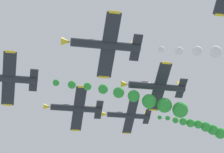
{
  "coord_description": "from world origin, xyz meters",
  "views": [
    {
      "loc": [
        -65.88,
        12.97,
        63.61
      ],
      "look_at": [
        0.0,
        0.0,
        92.01
      ],
      "focal_mm": 75.47,
      "sensor_mm": 36.0,
      "label": 1
    }
  ],
  "objects_px": {
    "airplane_lead": "(5,78)",
    "airplane_right_inner": "(75,108)",
    "airplane_left_outer": "(156,86)",
    "airplane_left_inner": "(104,45)",
    "airplane_trailing": "(128,115)"
  },
  "relations": [
    {
      "from": "airplane_lead",
      "to": "airplane_left_outer",
      "type": "height_order",
      "value": "airplane_left_outer"
    },
    {
      "from": "airplane_lead",
      "to": "airplane_trailing",
      "type": "bearing_deg",
      "value": -44.44
    },
    {
      "from": "airplane_left_inner",
      "to": "airplane_lead",
      "type": "bearing_deg",
      "value": 44.2
    },
    {
      "from": "airplane_lead",
      "to": "airplane_right_inner",
      "type": "height_order",
      "value": "airplane_right_inner"
    },
    {
      "from": "airplane_left_inner",
      "to": "airplane_right_inner",
      "type": "distance_m",
      "value": 25.07
    },
    {
      "from": "airplane_lead",
      "to": "airplane_right_inner",
      "type": "distance_m",
      "value": 17.02
    },
    {
      "from": "airplane_right_inner",
      "to": "airplane_left_outer",
      "type": "relative_size",
      "value": 1.0
    },
    {
      "from": "airplane_left_outer",
      "to": "airplane_left_inner",
      "type": "bearing_deg",
      "value": 140.64
    },
    {
      "from": "airplane_lead",
      "to": "airplane_right_inner",
      "type": "xyz_separation_m",
      "value": [
        12.15,
        -11.92,
        0.23
      ]
    },
    {
      "from": "airplane_left_inner",
      "to": "airplane_left_outer",
      "type": "distance_m",
      "value": 16.57
    },
    {
      "from": "airplane_right_inner",
      "to": "airplane_left_inner",
      "type": "bearing_deg",
      "value": -178.54
    },
    {
      "from": "airplane_lead",
      "to": "airplane_trailing",
      "type": "relative_size",
      "value": 1.0
    },
    {
      "from": "airplane_left_inner",
      "to": "airplane_right_inner",
      "type": "xyz_separation_m",
      "value": [
        25.07,
        0.64,
        -0.11
      ]
    },
    {
      "from": "airplane_left_inner",
      "to": "airplane_right_inner",
      "type": "height_order",
      "value": "airplane_left_inner"
    },
    {
      "from": "airplane_left_outer",
      "to": "airplane_trailing",
      "type": "relative_size",
      "value": 1.0
    }
  ]
}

